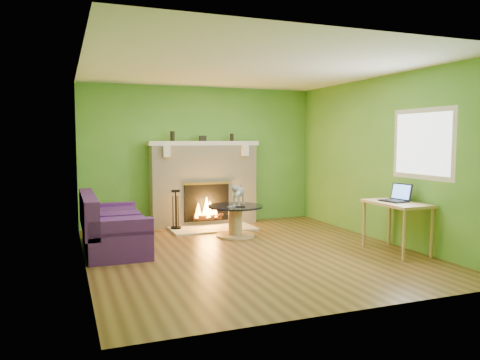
# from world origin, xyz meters

# --- Properties ---
(floor) EXTENTS (5.00, 5.00, 0.00)m
(floor) POSITION_xyz_m (0.00, 0.00, 0.00)
(floor) COLOR brown
(floor) RESTS_ON ground
(ceiling) EXTENTS (5.00, 5.00, 0.00)m
(ceiling) POSITION_xyz_m (0.00, 0.00, 2.60)
(ceiling) COLOR white
(ceiling) RESTS_ON wall_back
(wall_back) EXTENTS (5.00, 0.00, 5.00)m
(wall_back) POSITION_xyz_m (0.00, 2.50, 1.30)
(wall_back) COLOR #488E2E
(wall_back) RESTS_ON floor
(wall_front) EXTENTS (5.00, 0.00, 5.00)m
(wall_front) POSITION_xyz_m (0.00, -2.50, 1.30)
(wall_front) COLOR #488E2E
(wall_front) RESTS_ON floor
(wall_left) EXTENTS (0.00, 5.00, 5.00)m
(wall_left) POSITION_xyz_m (-2.25, 0.00, 1.30)
(wall_left) COLOR #488E2E
(wall_left) RESTS_ON floor
(wall_right) EXTENTS (0.00, 5.00, 5.00)m
(wall_right) POSITION_xyz_m (2.25, 0.00, 1.30)
(wall_right) COLOR #488E2E
(wall_right) RESTS_ON floor
(window_frame) EXTENTS (0.00, 1.20, 1.20)m
(window_frame) POSITION_xyz_m (2.24, -0.90, 1.55)
(window_frame) COLOR silver
(window_frame) RESTS_ON wall_right
(window_pane) EXTENTS (0.00, 1.06, 1.06)m
(window_pane) POSITION_xyz_m (2.23, -0.90, 1.55)
(window_pane) COLOR white
(window_pane) RESTS_ON wall_right
(fireplace) EXTENTS (2.10, 0.46, 1.58)m
(fireplace) POSITION_xyz_m (0.00, 2.32, 0.77)
(fireplace) COLOR beige
(fireplace) RESTS_ON floor
(hearth) EXTENTS (1.50, 0.75, 0.03)m
(hearth) POSITION_xyz_m (0.00, 1.80, 0.01)
(hearth) COLOR beige
(hearth) RESTS_ON floor
(mantel) EXTENTS (2.10, 0.28, 0.08)m
(mantel) POSITION_xyz_m (0.00, 2.30, 1.54)
(mantel) COLOR silver
(mantel) RESTS_ON fireplace
(sofa) EXTENTS (0.87, 1.84, 0.83)m
(sofa) POSITION_xyz_m (-1.86, 0.88, 0.32)
(sofa) COLOR #4D1A65
(sofa) RESTS_ON floor
(coffee_table) EXTENTS (0.91, 0.91, 0.52)m
(coffee_table) POSITION_xyz_m (0.17, 1.09, 0.30)
(coffee_table) COLOR tan
(coffee_table) RESTS_ON floor
(desk) EXTENTS (0.57, 0.98, 0.72)m
(desk) POSITION_xyz_m (1.95, -0.75, 0.63)
(desk) COLOR tan
(desk) RESTS_ON floor
(cat) EXTENTS (0.52, 0.61, 0.37)m
(cat) POSITION_xyz_m (0.25, 1.14, 0.70)
(cat) COLOR slate
(cat) RESTS_ON coffee_table
(remote_silver) EXTENTS (0.17, 0.12, 0.02)m
(remote_silver) POSITION_xyz_m (0.07, 0.97, 0.53)
(remote_silver) COLOR gray
(remote_silver) RESTS_ON coffee_table
(remote_black) EXTENTS (0.17, 0.09, 0.02)m
(remote_black) POSITION_xyz_m (0.19, 0.91, 0.53)
(remote_black) COLOR black
(remote_black) RESTS_ON coffee_table
(laptop) EXTENTS (0.36, 0.39, 0.26)m
(laptop) POSITION_xyz_m (1.93, -0.70, 0.85)
(laptop) COLOR black
(laptop) RESTS_ON desk
(fire_tools) EXTENTS (0.19, 0.19, 0.70)m
(fire_tools) POSITION_xyz_m (-0.63, 1.95, 0.38)
(fire_tools) COLOR black
(fire_tools) RESTS_ON hearth
(mantel_vase_left) EXTENTS (0.08, 0.08, 0.18)m
(mantel_vase_left) POSITION_xyz_m (-0.59, 2.33, 1.67)
(mantel_vase_left) COLOR black
(mantel_vase_left) RESTS_ON mantel
(mantel_vase_right) EXTENTS (0.07, 0.07, 0.14)m
(mantel_vase_right) POSITION_xyz_m (0.56, 2.33, 1.65)
(mantel_vase_right) COLOR black
(mantel_vase_right) RESTS_ON mantel
(mantel_box) EXTENTS (0.12, 0.08, 0.10)m
(mantel_box) POSITION_xyz_m (-0.02, 2.33, 1.63)
(mantel_box) COLOR black
(mantel_box) RESTS_ON mantel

